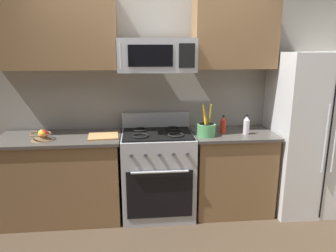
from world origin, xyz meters
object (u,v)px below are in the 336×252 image
Objects in this scene: refrigerator at (311,133)px; bottle_hot_sauce at (223,125)px; fruit_basket at (42,136)px; bottle_vinegar at (246,125)px; cutting_board at (103,136)px; utensil_crock at (206,129)px; microwave at (157,55)px; range_oven at (158,173)px.

bottle_hot_sauce is (-1.00, 0.01, 0.12)m from refrigerator.
bottle_vinegar is (2.10, 0.02, 0.05)m from fruit_basket.
bottle_vinegar is at bearing -1.50° from cutting_board.
bottle_vinegar reaches higher than bottle_hot_sauce.
refrigerator reaches higher than cutting_board.
utensil_crock is at bearing -0.32° from fruit_basket.
utensil_crock is (0.50, -0.13, -0.75)m from microwave.
bottle_vinegar is (-0.76, -0.06, 0.13)m from refrigerator.
range_oven is at bearing 4.32° from cutting_board.
utensil_crock is at bearing -154.27° from bottle_hot_sauce.
fruit_basket is 1.05× the size of bottle_hot_sauce.
bottle_vinegar is (0.94, -0.08, 0.53)m from range_oven.
fruit_basket is 0.60m from cutting_board.
cutting_board is (-1.07, 0.07, -0.06)m from utensil_crock.
refrigerator reaches higher than utensil_crock.
bottle_hot_sauce is at bearing -2.84° from microwave.
fruit_basket is (-1.16, -0.10, 0.48)m from range_oven.
utensil_crock is 1.67m from fruit_basket.
bottle_vinegar is (0.44, 0.03, 0.03)m from utensil_crock.
range_oven is 0.72m from utensil_crock.
bottle_hot_sauce reaches higher than cutting_board.
bottle_hot_sauce is at bearing -0.69° from range_oven.
refrigerator reaches higher than bottle_hot_sauce.
range_oven is at bearing 4.87° from fruit_basket.
utensil_crock reaches higher than bottle_vinegar.
utensil_crock reaches higher than range_oven.
refrigerator is at bearing 1.63° from fruit_basket.
range_oven is 1.08m from bottle_vinegar.
cutting_board is (-0.56, -0.04, 0.44)m from range_oven.
microwave is at bearing 90.02° from range_oven.
utensil_crock is 1.75× the size of bottle_hot_sauce.
fruit_basket is at bearing -175.13° from range_oven.
microwave is at bearing 177.16° from bottle_hot_sauce.
bottle_hot_sauce is 0.24m from bottle_vinegar.
utensil_crock is at bearing -3.53° from cutting_board.
refrigerator is at bearing 4.33° from utensil_crock.
cutting_board is 1.43× the size of bottle_vinegar.
bottle_hot_sauce is at bearing 162.38° from bottle_vinegar.
refrigerator is at bearing -1.47° from microwave.
cutting_board is 1.58× the size of bottle_hot_sauce.
refrigerator is 1.00m from bottle_hot_sauce.
bottle_hot_sauce is (1.27, 0.03, 0.08)m from cutting_board.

